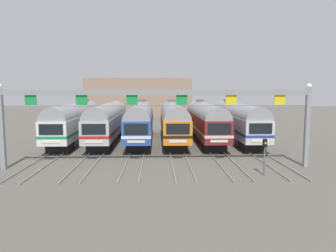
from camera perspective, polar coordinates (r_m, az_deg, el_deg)
The scene contains 11 objects.
ground_plane at distance 39.60m, azimuth -2.00°, elevation -2.78°, with size 160.00×160.00×0.00m, color #5B564F.
track_bed at distance 56.43m, azimuth -2.03°, elevation 0.12°, with size 21.66×70.00×0.15m.
commuter_train_white at distance 40.51m, azimuth -16.42°, elevation 1.00°, with size 2.88×18.06×5.05m.
commuter_train_stainless at distance 39.70m, azimuth -10.78°, elevation 1.04°, with size 2.88×18.06×4.77m.
commuter_train_blue at distance 39.30m, azimuth -4.96°, elevation 1.08°, with size 2.88×18.06×5.05m.
commuter_train_orange at distance 39.30m, azimuth 0.92°, elevation 1.10°, with size 2.88×18.06×5.05m.
commuter_train_maroon at distance 39.72m, azimuth 6.74°, elevation 1.12°, with size 2.88×18.06×5.05m.
commuter_train_silver at distance 40.53m, azimuth 12.38°, elevation 1.12°, with size 2.88×18.06×5.05m.
catenary_gantry at distance 25.59m, azimuth -2.00°, elevation 4.08°, with size 25.39×0.44×6.97m.
yard_signal_mast at distance 24.77m, azimuth 17.08°, elevation -4.11°, with size 0.28×0.35×2.84m.
maintenance_building at distance 80.90m, azimuth -5.26°, elevation 5.28°, with size 25.85×10.00×9.18m, color gray.
Camera 1 is at (-0.03, -39.07, 6.49)m, focal length 33.72 mm.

